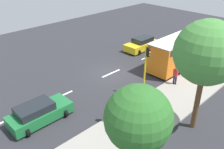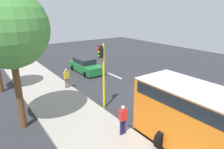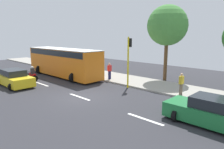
# 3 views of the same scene
# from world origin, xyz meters

# --- Properties ---
(ground_plane) EXTENTS (40.00, 60.00, 0.10)m
(ground_plane) POSITION_xyz_m (0.00, 0.00, -0.05)
(ground_plane) COLOR #2D2D33
(sidewalk) EXTENTS (4.00, 60.00, 0.15)m
(sidewalk) POSITION_xyz_m (7.00, 0.00, 0.07)
(sidewalk) COLOR #9E998E
(sidewalk) RESTS_ON ground
(lane_stripe_far_north) EXTENTS (0.20, 2.40, 0.01)m
(lane_stripe_far_north) POSITION_xyz_m (0.00, -12.00, 0.01)
(lane_stripe_far_north) COLOR white
(lane_stripe_far_north) RESTS_ON ground
(lane_stripe_north) EXTENTS (0.20, 2.40, 0.01)m
(lane_stripe_north) POSITION_xyz_m (0.00, -6.00, 0.01)
(lane_stripe_north) COLOR white
(lane_stripe_north) RESTS_ON ground
(lane_stripe_mid) EXTENTS (0.20, 2.40, 0.01)m
(lane_stripe_mid) POSITION_xyz_m (0.00, 0.00, 0.01)
(lane_stripe_mid) COLOR white
(lane_stripe_mid) RESTS_ON ground
(car_green) EXTENTS (2.29, 4.54, 1.52)m
(car_green) POSITION_xyz_m (1.76, -8.93, 0.71)
(car_green) COLOR #1E7238
(car_green) RESTS_ON ground
(pedestrian_near_signal) EXTENTS (0.40, 0.24, 1.69)m
(pedestrian_near_signal) POSITION_xyz_m (5.73, 2.47, 1.06)
(pedestrian_near_signal) COLOR #1E1E4C
(pedestrian_near_signal) RESTS_ON sidewalk
(pedestrian_by_tree) EXTENTS (0.40, 0.24, 1.69)m
(pedestrian_by_tree) POSITION_xyz_m (5.46, -5.46, 1.06)
(pedestrian_by_tree) COLOR #72604C
(pedestrian_by_tree) RESTS_ON sidewalk
(traffic_light_corner) EXTENTS (0.49, 0.24, 4.50)m
(traffic_light_corner) POSITION_xyz_m (4.85, -0.80, 2.93)
(traffic_light_corner) COLOR yellow
(traffic_light_corner) RESTS_ON ground
(street_tree_center) EXTENTS (4.03, 4.03, 7.62)m
(street_tree_center) POSITION_xyz_m (9.84, -1.61, 5.58)
(street_tree_center) COLOR brown
(street_tree_center) RESTS_ON ground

